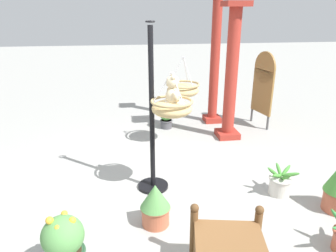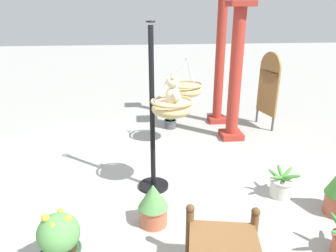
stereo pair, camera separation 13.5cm
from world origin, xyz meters
name	(u,v)px [view 1 (the left image)]	position (x,y,z in m)	size (l,w,h in m)	color
ground_plane	(166,192)	(0.00, 0.00, 0.00)	(40.00, 40.00, 0.00)	#9E9E99
display_pole_central	(152,143)	(-0.16, -0.16, 0.72)	(0.44, 0.44, 2.34)	black
hanging_basket_with_teddy	(172,107)	(-0.01, 0.09, 1.27)	(0.56, 0.56, 0.58)	tan
teddy_bear	(174,93)	(-0.01, 0.11, 1.46)	(0.30, 0.27, 0.43)	beige
hanging_basket_left_high	(183,89)	(-1.58, 0.53, 1.11)	(0.60, 0.60, 0.72)	tan
greenhouse_pillar_left	(231,76)	(-1.89, 1.54, 1.26)	(0.45, 0.45, 2.61)	#9E2D23
greenhouse_pillar_right	(215,58)	(-2.86, 1.48, 1.47)	(0.39, 0.39, 3.05)	#9E2D23
potted_plant_fern_front	(155,204)	(0.69, -0.22, 0.28)	(0.37, 0.37, 0.55)	#BC6042
potted_plant_flowering_red	(166,116)	(-2.58, 0.37, 0.28)	(0.31, 0.31, 0.56)	#4C4C51
potted_plant_small_succulent	(64,246)	(1.35, -1.16, 0.35)	(0.40, 0.40, 0.70)	#2D5638
potted_plant_conical_shrub	(280,183)	(0.28, 1.59, 0.17)	(0.44, 0.43, 0.41)	beige
display_sign_board	(263,83)	(-2.46, 2.47, 0.97)	(0.67, 0.18, 1.64)	olive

